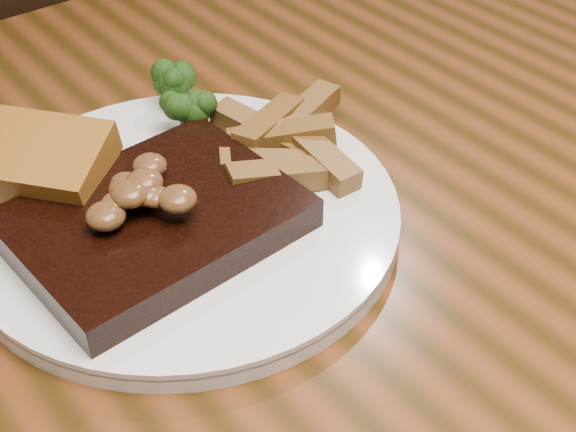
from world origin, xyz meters
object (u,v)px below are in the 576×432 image
plate (185,216)px  steak (155,222)px  potato_wedges (266,144)px  garlic_bread (27,180)px  chair_far (91,151)px  dining_table (285,346)px

plate → steak: (-0.03, -0.01, 0.02)m
potato_wedges → plate: bearing=-169.2°
steak → garlic_bread: (-0.05, 0.09, 0.00)m
plate → chair_far: bearing=74.3°
chair_far → plate: 0.65m
chair_far → garlic_bread: size_ratio=6.84×
plate → steak: bearing=-156.4°
chair_far → potato_wedges: size_ratio=7.98×
chair_far → steak: bearing=66.2°
chair_far → plate: (-0.15, -0.55, 0.31)m
plate → garlic_bread: size_ratio=2.49×
potato_wedges → garlic_bread: bearing=157.6°
steak → garlic_bread: size_ratio=1.47×
dining_table → plate: 0.12m
chair_far → steak: size_ratio=4.64×
plate → steak: size_ratio=1.69×
dining_table → steak: size_ratio=9.11×
plate → garlic_bread: 0.11m
chair_far → plate: bearing=68.6°
chair_far → potato_wedges: (-0.07, -0.53, 0.33)m
dining_table → chair_far: chair_far is taller
dining_table → chair_far: 0.66m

